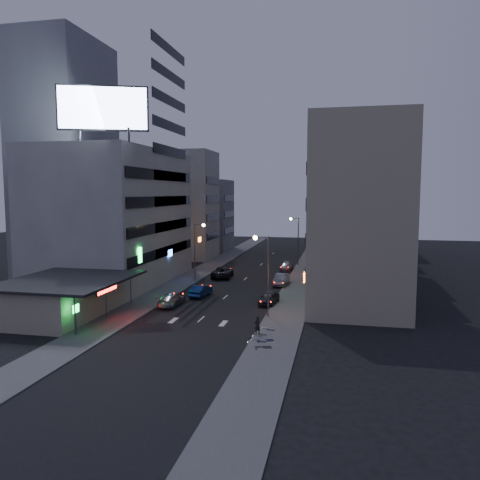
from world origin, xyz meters
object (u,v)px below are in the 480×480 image
(scooter_black_a, at_px, (271,339))
(parked_car_right_far, at_px, (286,266))
(scooter_black_b, at_px, (268,329))
(parked_car_right_near, at_px, (269,298))
(parked_car_left, at_px, (222,272))
(scooter_silver_a, at_px, (267,333))
(road_car_blue, at_px, (201,291))
(scooter_blue, at_px, (273,332))
(road_car_silver, at_px, (171,300))
(scooter_silver_b, at_px, (276,323))
(person, at_px, (257,325))
(parked_car_right_mid, at_px, (281,280))

(scooter_black_a, bearing_deg, parked_car_right_far, -10.69)
(parked_car_right_far, bearing_deg, scooter_black_b, -84.85)
(parked_car_right_near, distance_m, parked_car_right_far, 23.23)
(parked_car_left, distance_m, scooter_silver_a, 30.01)
(road_car_blue, height_order, scooter_blue, road_car_blue)
(parked_car_right_far, relative_size, scooter_silver_a, 2.14)
(parked_car_left, height_order, road_car_silver, parked_car_left)
(parked_car_right_near, xyz_separation_m, parked_car_right_far, (-0.70, 23.22, -0.06))
(parked_car_left, xyz_separation_m, scooter_silver_b, (11.16, -24.66, -0.06))
(person, xyz_separation_m, scooter_black_a, (1.62, -2.82, -0.22))
(parked_car_left, distance_m, scooter_black_b, 28.34)
(person, height_order, scooter_blue, person)
(road_car_blue, bearing_deg, scooter_blue, 131.84)
(parked_car_right_mid, relative_size, scooter_silver_b, 2.29)
(parked_car_right_far, xyz_separation_m, scooter_black_a, (3.02, -37.65, 0.08))
(person, relative_size, scooter_blue, 0.80)
(parked_car_right_far, distance_m, road_car_silver, 27.80)
(parked_car_right_mid, bearing_deg, parked_car_right_near, -85.81)
(parked_car_right_mid, height_order, scooter_blue, parked_car_right_mid)
(person, height_order, scooter_silver_a, person)
(scooter_black_a, height_order, scooter_blue, scooter_blue)
(scooter_silver_a, xyz_separation_m, scooter_silver_b, (0.29, 3.31, -0.02))
(scooter_blue, bearing_deg, parked_car_right_far, -13.60)
(parked_car_right_near, height_order, scooter_blue, parked_car_right_near)
(road_car_blue, relative_size, scooter_black_b, 2.60)
(scooter_blue, distance_m, scooter_black_b, 1.36)
(scooter_black_b, bearing_deg, person, 117.12)
(parked_car_right_near, bearing_deg, scooter_black_b, -74.40)
(parked_car_right_mid, bearing_deg, parked_car_right_far, 97.45)
(parked_car_right_near, xyz_separation_m, scooter_silver_a, (1.80, -13.09, 0.05))
(scooter_black_a, bearing_deg, scooter_silver_b, -12.32)
(scooter_black_a, xyz_separation_m, scooter_silver_b, (-0.24, 4.65, 0.01))
(scooter_silver_b, bearing_deg, parked_car_right_near, 31.76)
(scooter_black_a, height_order, scooter_silver_b, scooter_silver_b)
(parked_car_right_near, distance_m, scooter_silver_b, 10.00)
(road_car_silver, xyz_separation_m, scooter_silver_b, (12.49, -6.95, 0.06))
(parked_car_right_near, xyz_separation_m, scooter_blue, (2.18, -12.59, 0.05))
(scooter_silver_a, relative_size, scooter_black_b, 1.27)
(road_car_blue, xyz_separation_m, scooter_silver_a, (10.35, -15.27, 0.05))
(parked_car_right_near, xyz_separation_m, person, (0.70, -11.61, 0.24))
(parked_car_right_mid, height_order, road_car_blue, parked_car_right_mid)
(parked_car_left, relative_size, scooter_black_b, 3.52)
(parked_car_right_mid, xyz_separation_m, road_car_blue, (-8.55, -8.78, -0.06))
(scooter_black_b, bearing_deg, parked_car_left, 33.85)
(parked_car_right_mid, relative_size, scooter_black_a, 2.34)
(road_car_silver, bearing_deg, scooter_black_b, 146.04)
(road_car_blue, height_order, scooter_silver_b, road_car_blue)
(road_car_silver, xyz_separation_m, scooter_black_a, (12.73, -11.59, 0.04))
(parked_car_right_near, xyz_separation_m, scooter_black_b, (1.57, -11.37, -0.08))
(parked_car_right_mid, bearing_deg, scooter_silver_a, -81.54)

